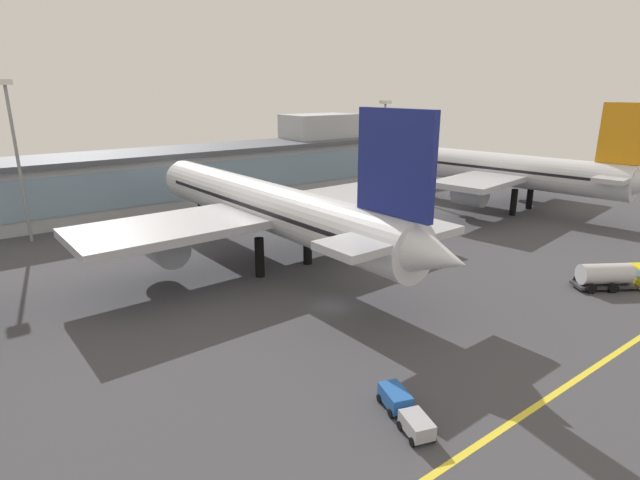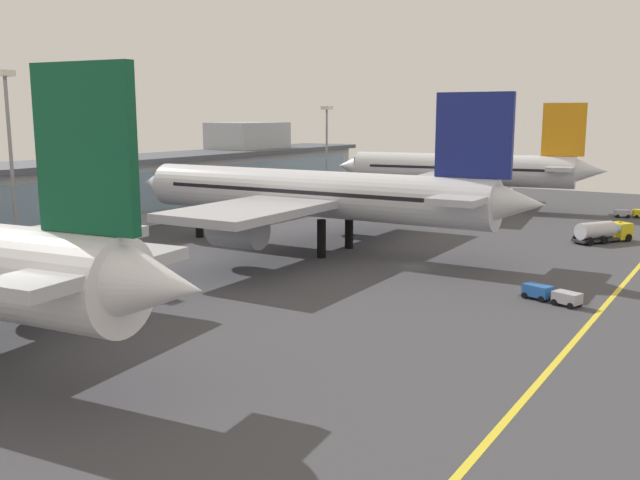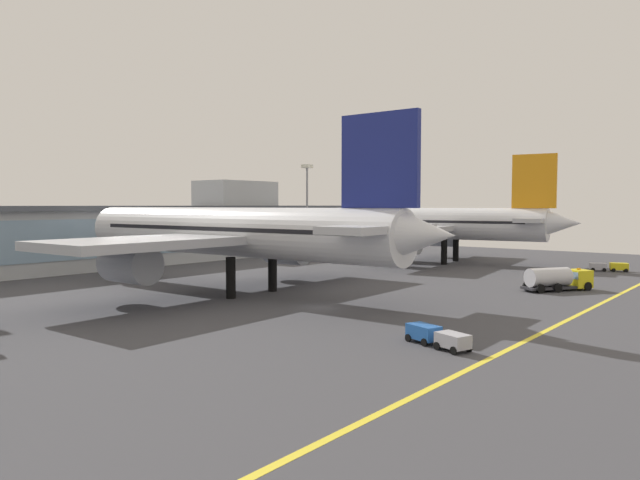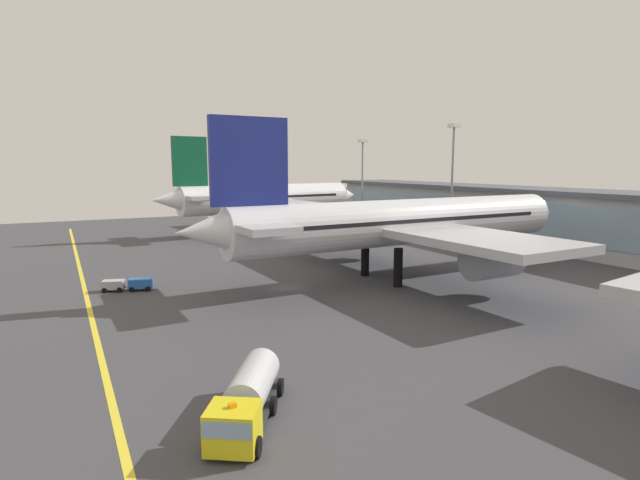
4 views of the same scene
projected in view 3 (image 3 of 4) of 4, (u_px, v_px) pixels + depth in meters
The scene contains 9 objects.
ground_plane at pixel (320, 308), 61.29m from camera, with size 188.68×188.68×0.00m, color #424247.
taxiway_centreline_stripe at pixel (533, 338), 47.48m from camera, with size 150.94×0.50×0.01m, color yellow.
terminal_building at pixel (71, 235), 96.51m from camera, with size 137.77×14.00×15.74m.
airliner_near_right at pixel (232, 233), 72.00m from camera, with size 46.31×58.65×19.80m.
airliner_far_right at pixel (435, 224), 110.36m from camera, with size 38.60×50.29×19.35m.
fuel_tanker_truck at pixel (559, 278), 73.60m from camera, with size 8.92×6.95×2.90m.
baggage_tug_near at pixel (609, 267), 94.90m from camera, with size 3.68×5.74×1.40m.
service_truck_far at pixel (437, 336), 44.46m from camera, with size 3.34×5.79×1.40m.
apron_light_mast_west at pixel (307, 194), 121.79m from camera, with size 1.80×1.80×18.96m.
Camera 3 is at (-47.23, -38.25, 10.62)m, focal length 33.24 mm.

